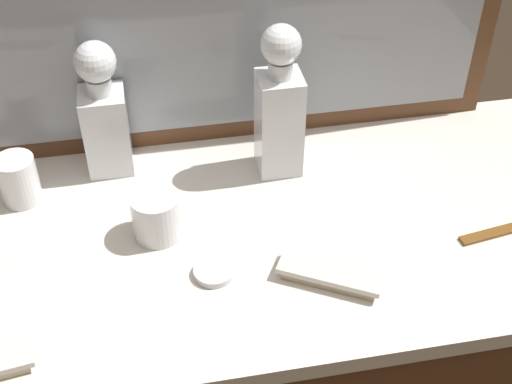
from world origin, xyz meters
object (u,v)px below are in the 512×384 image
(crystal_tumbler_far_left, at_px, (19,182))
(crystal_tumbler_left, at_px, (157,218))
(silver_brush_left, at_px, (331,273))
(tortoiseshell_comb, at_px, (490,234))
(crystal_decanter_rear, at_px, (279,114))
(porcelain_dish, at_px, (214,271))
(crystal_decanter_front, at_px, (105,120))

(crystal_tumbler_far_left, height_order, crystal_tumbler_left, crystal_tumbler_far_left)
(crystal_tumbler_left, xyz_separation_m, silver_brush_left, (0.26, -0.16, -0.02))
(crystal_tumbler_left, height_order, tortoiseshell_comb, crystal_tumbler_left)
(crystal_decanter_rear, xyz_separation_m, crystal_tumbler_far_left, (-0.48, -0.01, -0.08))
(crystal_tumbler_left, height_order, porcelain_dish, crystal_tumbler_left)
(crystal_tumbler_left, relative_size, silver_brush_left, 0.48)
(tortoiseshell_comb, bearing_deg, porcelain_dish, -179.71)
(crystal_decanter_front, xyz_separation_m, crystal_decanter_rear, (0.31, -0.06, 0.01))
(crystal_tumbler_left, bearing_deg, tortoiseshell_comb, -11.07)
(silver_brush_left, relative_size, porcelain_dish, 2.61)
(crystal_decanter_front, distance_m, crystal_tumbler_left, 0.23)
(porcelain_dish, distance_m, tortoiseshell_comb, 0.48)
(porcelain_dish, bearing_deg, tortoiseshell_comb, 0.29)
(crystal_decanter_rear, bearing_deg, silver_brush_left, -85.84)
(crystal_tumbler_far_left, height_order, tortoiseshell_comb, crystal_tumbler_far_left)
(crystal_decanter_front, height_order, porcelain_dish, crystal_decanter_front)
(crystal_decanter_front, xyz_separation_m, crystal_tumbler_left, (0.07, -0.21, -0.07))
(crystal_tumbler_left, bearing_deg, crystal_decanter_rear, 30.93)
(crystal_tumbler_far_left, bearing_deg, crystal_decanter_front, 23.17)
(crystal_decanter_rear, relative_size, porcelain_dish, 4.46)
(crystal_tumbler_far_left, xyz_separation_m, tortoiseshell_comb, (0.79, -0.25, -0.04))
(crystal_decanter_front, bearing_deg, crystal_tumbler_far_left, -156.83)
(crystal_decanter_front, distance_m, porcelain_dish, 0.37)
(silver_brush_left, xyz_separation_m, porcelain_dish, (-0.18, 0.04, -0.01))
(tortoiseshell_comb, bearing_deg, crystal_decanter_front, 153.47)
(silver_brush_left, bearing_deg, crystal_tumbler_far_left, 149.47)
(porcelain_dish, bearing_deg, silver_brush_left, -13.85)
(porcelain_dish, bearing_deg, crystal_decanter_front, 115.73)
(silver_brush_left, height_order, porcelain_dish, silver_brush_left)
(crystal_decanter_front, height_order, silver_brush_left, crystal_decanter_front)
(crystal_decanter_front, distance_m, crystal_tumbler_far_left, 0.19)
(silver_brush_left, bearing_deg, tortoiseshell_comb, 9.07)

